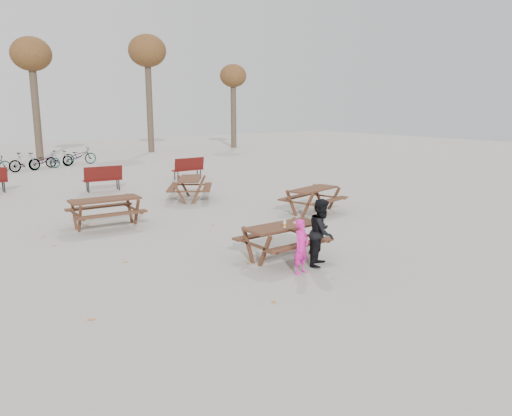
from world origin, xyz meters
TOP-DOWN VIEW (x-y plane):
  - ground at (0.00, 0.00)m, footprint 80.00×80.00m
  - main_picnic_table at (0.00, 0.00)m, footprint 1.80×1.45m
  - food_tray at (0.38, -0.07)m, footprint 0.18×0.11m
  - bread_roll at (0.38, -0.07)m, footprint 0.14×0.06m
  - soda_bottle at (-0.13, -0.20)m, footprint 0.07×0.07m
  - child at (-0.37, -1.02)m, footprint 0.47×0.37m
  - adult at (0.36, -0.87)m, footprint 0.90×0.84m
  - picnic_table_east at (3.95, 3.14)m, footprint 2.12×1.84m
  - picnic_table_north at (-2.09, 5.31)m, footprint 2.02×1.67m
  - picnic_table_far at (1.89, 7.46)m, footprint 2.31×2.40m
  - park_bench_row at (-1.58, 12.00)m, footprint 12.78×2.68m
  - bicycle_row at (-1.13, 20.38)m, footprint 8.91×2.25m
  - tree_row at (0.90, 25.15)m, footprint 32.17×3.52m
  - fallen_leaves at (0.50, 2.50)m, footprint 11.00×11.00m

SIDE VIEW (x-z plane):
  - ground at x=0.00m, z-range 0.00..0.00m
  - fallen_leaves at x=0.50m, z-range 0.00..0.01m
  - picnic_table_east at x=3.95m, z-range 0.00..0.79m
  - picnic_table_far at x=1.89m, z-range 0.00..0.81m
  - picnic_table_north at x=-2.09m, z-range 0.00..0.82m
  - bicycle_row at x=-1.13m, z-range -0.08..1.03m
  - park_bench_row at x=-1.58m, z-range 0.00..1.03m
  - child at x=-0.37m, z-range 0.00..1.15m
  - main_picnic_table at x=0.00m, z-range 0.20..0.97m
  - adult at x=0.36m, z-range 0.00..1.46m
  - food_tray at x=0.38m, z-range 0.78..0.81m
  - bread_roll at x=0.38m, z-range 0.81..0.86m
  - soda_bottle at x=-0.13m, z-range 0.76..0.93m
  - tree_row at x=0.90m, z-range 2.06..10.32m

